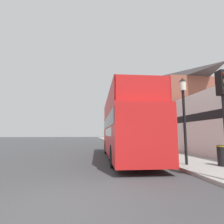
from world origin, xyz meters
TOP-DOWN VIEW (x-y plane):
  - ground_plane at (0.00, 21.00)m, footprint 144.00×144.00m
  - sidewalk at (6.52, 18.00)m, footprint 3.60×108.00m
  - brick_terrace_rear at (11.33, 19.87)m, footprint 6.00×17.77m
  - tour_bus at (3.11, 7.22)m, footprint 2.89×10.11m
  - parked_car_ahead_of_bus at (3.60, 15.10)m, footprint 1.83×4.34m
  - traffic_signal at (5.16, 0.88)m, footprint 0.28×0.42m
  - lamp_post_nearest at (5.42, 3.83)m, footprint 0.35×0.35m
  - lamp_post_second at (5.16, 13.78)m, footprint 0.35×0.35m
  - litter_bin at (6.86, 3.21)m, footprint 0.48×0.48m

SIDE VIEW (x-z plane):
  - ground_plane at x=0.00m, z-range 0.00..0.00m
  - sidewalk at x=6.52m, z-range 0.00..0.14m
  - litter_bin at x=6.86m, z-range 0.17..1.12m
  - parked_car_ahead_of_bus at x=3.60m, z-range -0.05..1.34m
  - tour_bus at x=3.11m, z-range -0.17..3.90m
  - traffic_signal at x=5.16m, z-range 0.99..4.61m
  - lamp_post_nearest at x=5.42m, z-range 0.99..5.34m
  - lamp_post_second at x=5.16m, z-range 1.00..5.45m
  - brick_terrace_rear at x=11.33m, z-range 0.00..10.31m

